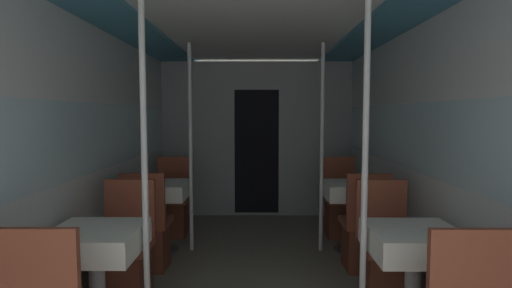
% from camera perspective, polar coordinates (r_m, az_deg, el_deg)
% --- Properties ---
extents(wall_left, '(0.05, 6.61, 2.24)m').
position_cam_1_polar(wall_left, '(3.77, -21.81, -1.29)').
color(wall_left, silver).
rests_on(wall_left, ground_plane).
extents(wall_right, '(0.05, 6.61, 2.24)m').
position_cam_1_polar(wall_right, '(3.75, 21.79, -1.32)').
color(wall_right, silver).
rests_on(wall_right, ground_plane).
extents(ceiling_panel, '(2.80, 6.61, 0.07)m').
position_cam_1_polar(ceiling_panel, '(3.56, -0.07, 17.14)').
color(ceiling_panel, silver).
rests_on(ceiling_panel, wall_left).
extents(bulkhead_far, '(2.74, 0.09, 2.24)m').
position_cam_1_polar(bulkhead_far, '(5.81, 0.10, 0.63)').
color(bulkhead_far, gray).
rests_on(bulkhead_far, ground_plane).
extents(dining_table_left_0, '(0.57, 0.57, 0.75)m').
position_cam_1_polar(dining_table_left_0, '(2.88, -21.86, -13.59)').
color(dining_table_left_0, '#4C4C51').
rests_on(dining_table_left_0, ground_plane).
extents(chair_left_far_0, '(0.41, 0.41, 0.95)m').
position_cam_1_polar(chair_left_far_0, '(3.45, -18.24, -16.06)').
color(chair_left_far_0, brown).
rests_on(chair_left_far_0, ground_plane).
extents(support_pole_left_0, '(0.04, 0.04, 2.24)m').
position_cam_1_polar(support_pole_left_0, '(2.66, -15.63, -3.84)').
color(support_pole_left_0, silver).
rests_on(support_pole_left_0, ground_plane).
extents(dining_table_left_1, '(0.57, 0.57, 0.75)m').
position_cam_1_polar(dining_table_left_1, '(4.48, -13.41, -6.98)').
color(dining_table_left_1, '#4C4C51').
rests_on(dining_table_left_1, ground_plane).
extents(chair_left_near_1, '(0.41, 0.41, 0.95)m').
position_cam_1_polar(chair_left_near_1, '(4.06, -15.16, -12.87)').
color(chair_left_near_1, brown).
rests_on(chair_left_near_1, ground_plane).
extents(chair_left_far_1, '(0.41, 0.41, 0.95)m').
position_cam_1_polar(chair_left_far_1, '(5.06, -11.89, -9.37)').
color(chair_left_far_1, brown).
rests_on(chair_left_far_1, ground_plane).
extents(support_pole_left_1, '(0.04, 0.04, 2.24)m').
position_cam_1_polar(support_pole_left_1, '(4.34, -9.34, -0.62)').
color(support_pole_left_1, silver).
rests_on(support_pole_left_1, ground_plane).
extents(dining_table_right_0, '(0.57, 0.57, 0.75)m').
position_cam_1_polar(dining_table_right_0, '(2.86, 21.59, -13.69)').
color(dining_table_right_0, '#4C4C51').
rests_on(dining_table_right_0, ground_plane).
extents(chair_right_far_0, '(0.41, 0.41, 0.95)m').
position_cam_1_polar(chair_right_far_0, '(3.44, 18.10, -16.14)').
color(chair_right_far_0, brown).
rests_on(chair_right_far_0, ground_plane).
extents(support_pole_right_0, '(0.04, 0.04, 2.24)m').
position_cam_1_polar(support_pole_right_0, '(2.65, 15.28, -3.88)').
color(support_pole_right_0, silver).
rests_on(support_pole_right_0, ground_plane).
extents(dining_table_right_1, '(0.57, 0.57, 0.75)m').
position_cam_1_polar(dining_table_right_1, '(4.47, 13.46, -7.01)').
color(dining_table_right_1, '#4C4C51').
rests_on(dining_table_right_1, ground_plane).
extents(chair_right_near_1, '(0.41, 0.41, 0.95)m').
position_cam_1_polar(chair_right_near_1, '(4.05, 15.13, -12.92)').
color(chair_right_near_1, brown).
rests_on(chair_right_near_1, ground_plane).
extents(chair_right_far_1, '(0.41, 0.41, 0.95)m').
position_cam_1_polar(chair_right_far_1, '(5.05, 12.01, -9.40)').
color(chair_right_far_1, brown).
rests_on(chair_right_far_1, ground_plane).
extents(support_pole_right_1, '(0.04, 0.04, 2.24)m').
position_cam_1_polar(support_pole_right_1, '(4.34, 9.37, -0.63)').
color(support_pole_right_1, silver).
rests_on(support_pole_right_1, ground_plane).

